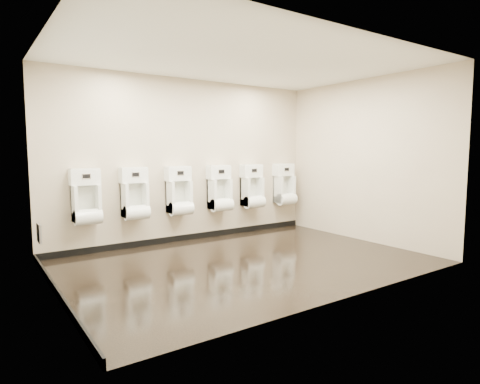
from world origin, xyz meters
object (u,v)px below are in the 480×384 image
object	(u,v)px
access_panel	(39,233)
urinal_1	(135,198)
urinal_4	(252,190)
urinal_3	(220,192)
urinal_0	(86,201)
urinal_5	(285,187)
urinal_2	(179,194)

from	to	relation	value
access_panel	urinal_1	world-z (taller)	urinal_1
access_panel	urinal_4	bearing A→B (deg)	6.17
urinal_1	urinal_4	world-z (taller)	same
access_panel	urinal_3	xyz separation A→B (m)	(3.02, 0.41, 0.33)
access_panel	urinal_1	distance (m)	1.54
urinal_1	urinal_3	distance (m)	1.58
urinal_0	urinal_1	size ratio (longest dim) A/B	1.00
urinal_0	urinal_4	xyz separation A→B (m)	(3.05, 0.00, 0.00)
urinal_0	urinal_4	bearing A→B (deg)	0.00
urinal_0	urinal_5	xyz separation A→B (m)	(3.85, 0.00, 0.00)
urinal_3	urinal_5	distance (m)	1.53
urinal_3	urinal_5	xyz separation A→B (m)	(1.53, 0.00, 0.00)
access_panel	urinal_3	world-z (taller)	urinal_3
access_panel	urinal_4	world-z (taller)	urinal_4
access_panel	urinal_2	size ratio (longest dim) A/B	0.31
urinal_4	urinal_3	bearing A→B (deg)	180.00
urinal_0	urinal_1	bearing A→B (deg)	0.00
urinal_2	urinal_4	bearing A→B (deg)	0.00
access_panel	urinal_1	size ratio (longest dim) A/B	0.31
urinal_3	urinal_5	world-z (taller)	same
access_panel	urinal_4	xyz separation A→B (m)	(3.75, 0.41, 0.33)
access_panel	urinal_4	distance (m)	3.79
urinal_2	urinal_5	distance (m)	2.34
urinal_5	urinal_0	bearing A→B (deg)	180.00
access_panel	urinal_1	xyz separation A→B (m)	(1.44, 0.41, 0.33)
urinal_5	urinal_1	bearing A→B (deg)	180.00
urinal_5	urinal_4	bearing A→B (deg)	180.00
urinal_3	urinal_4	size ratio (longest dim) A/B	1.00
urinal_0	urinal_2	world-z (taller)	same
urinal_2	urinal_5	world-z (taller)	same
urinal_1	urinal_4	bearing A→B (deg)	0.00
access_panel	urinal_0	distance (m)	0.88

